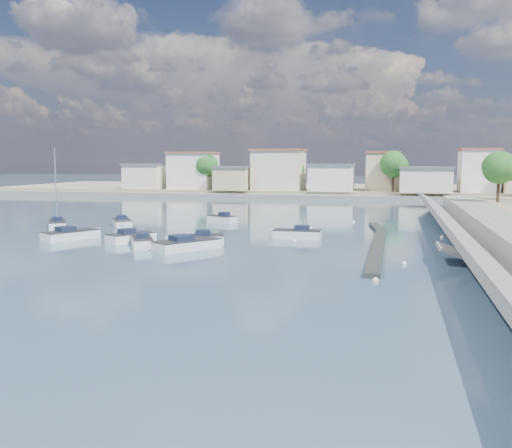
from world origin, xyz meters
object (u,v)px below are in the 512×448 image
(motorboat_a, at_px, (142,242))
(motorboat_g, at_px, (123,224))
(motorboat_d, at_px, (195,240))
(motorboat_c, at_px, (295,234))
(motorboat_h, at_px, (190,245))
(motorboat_b, at_px, (133,238))
(motorboat_f, at_px, (221,219))
(sailboat, at_px, (57,224))
(motorboat_e, at_px, (74,235))

(motorboat_a, xyz_separation_m, motorboat_g, (-8.33, 12.93, 0.00))
(motorboat_d, bearing_deg, motorboat_c, 37.06)
(motorboat_d, xyz_separation_m, motorboat_g, (-12.36, 10.63, 0.00))
(motorboat_c, relative_size, motorboat_h, 0.86)
(motorboat_a, distance_m, motorboat_b, 3.15)
(motorboat_g, distance_m, motorboat_h, 18.68)
(motorboat_c, relative_size, motorboat_f, 1.24)
(motorboat_c, height_order, sailboat, sailboat)
(motorboat_d, bearing_deg, motorboat_h, -78.32)
(motorboat_a, distance_m, motorboat_c, 14.62)
(motorboat_f, distance_m, motorboat_g, 11.73)
(motorboat_b, bearing_deg, motorboat_a, -51.02)
(motorboat_a, distance_m, motorboat_g, 15.38)
(motorboat_b, xyz_separation_m, motorboat_e, (-6.34, 0.37, 0.00))
(motorboat_b, relative_size, motorboat_f, 1.16)
(motorboat_g, height_order, sailboat, sailboat)
(motorboat_c, bearing_deg, motorboat_g, 167.25)
(motorboat_a, height_order, sailboat, sailboat)
(motorboat_f, xyz_separation_m, sailboat, (-15.95, -9.59, 0.05))
(motorboat_g, bearing_deg, motorboat_h, -46.12)
(motorboat_e, bearing_deg, motorboat_c, 15.15)
(sailboat, bearing_deg, motorboat_a, -35.12)
(motorboat_c, bearing_deg, motorboat_a, -145.28)
(motorboat_c, distance_m, sailboat, 27.15)
(motorboat_b, height_order, motorboat_c, same)
(motorboat_c, height_order, motorboat_f, same)
(motorboat_h, height_order, sailboat, sailboat)
(motorboat_a, bearing_deg, motorboat_f, 87.42)
(motorboat_f, xyz_separation_m, motorboat_h, (3.71, -20.70, 0.00))
(motorboat_b, bearing_deg, motorboat_d, -1.42)
(motorboat_d, xyz_separation_m, motorboat_f, (-3.12, 17.87, 0.00))
(motorboat_a, distance_m, sailboat, 18.39)
(sailboat, bearing_deg, motorboat_d, -23.46)
(motorboat_d, relative_size, motorboat_g, 1.08)
(motorboat_a, relative_size, motorboat_e, 0.79)
(motorboat_f, relative_size, motorboat_h, 0.70)
(motorboat_b, distance_m, motorboat_c, 15.18)
(motorboat_a, xyz_separation_m, sailboat, (-15.04, 10.58, 0.05))
(motorboat_a, relative_size, motorboat_b, 0.94)
(motorboat_h, distance_m, sailboat, 22.58)
(motorboat_c, bearing_deg, motorboat_e, -164.85)
(motorboat_e, height_order, motorboat_h, same)
(motorboat_a, height_order, motorboat_c, same)
(motorboat_g, relative_size, motorboat_h, 0.81)
(motorboat_c, distance_m, motorboat_g, 20.86)
(motorboat_c, bearing_deg, motorboat_f, 133.18)
(motorboat_b, distance_m, motorboat_d, 6.02)
(motorboat_d, height_order, sailboat, sailboat)
(motorboat_e, height_order, motorboat_g, same)
(motorboat_b, bearing_deg, motorboat_g, 121.20)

